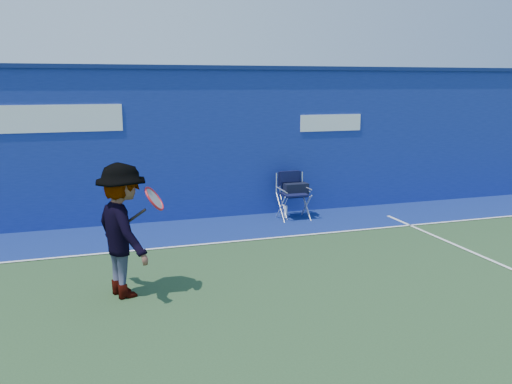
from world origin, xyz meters
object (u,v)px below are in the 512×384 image
object	(u,v)px
water_bottle	(286,212)
tennis_player	(123,230)
directors_chair_left	(293,204)
directors_chair_right	(295,201)

from	to	relation	value
water_bottle	tennis_player	xyz separation A→B (m)	(-3.47, -3.19, 0.75)
directors_chair_left	directors_chair_right	distance (m)	0.19
directors_chair_right	water_bottle	size ratio (longest dim) A/B	3.08
tennis_player	water_bottle	bearing A→B (deg)	42.64
directors_chair_left	water_bottle	xyz separation A→B (m)	(-0.13, 0.09, -0.18)
directors_chair_right	directors_chair_left	bearing A→B (deg)	-121.58
directors_chair_left	water_bottle	distance (m)	0.24
directors_chair_right	water_bottle	xyz separation A→B (m)	(-0.23, -0.07, -0.21)
directors_chair_right	tennis_player	world-z (taller)	tennis_player
directors_chair_right	tennis_player	xyz separation A→B (m)	(-3.69, -3.26, 0.54)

